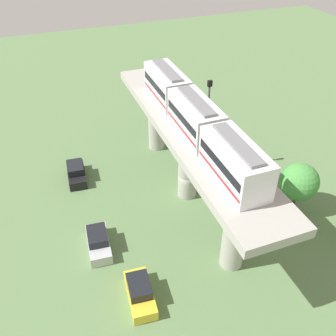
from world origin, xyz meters
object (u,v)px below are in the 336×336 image
object	(u,v)px
parked_car_silver	(98,242)
parked_car_black	(76,173)
signal_post	(207,124)
tree_near_viaduct	(299,182)
train	(195,118)
parked_car_yellow	(140,292)

from	to	relation	value
parked_car_silver	parked_car_black	bearing A→B (deg)	95.71
parked_car_black	signal_post	world-z (taller)	signal_post
tree_near_viaduct	signal_post	bearing A→B (deg)	121.49
train	signal_post	world-z (taller)	train
parked_car_black	parked_car_yellow	distance (m)	16.67
parked_car_yellow	signal_post	size ratio (longest dim) A/B	0.41
parked_car_black	parked_car_yellow	bearing A→B (deg)	-78.70
tree_near_viaduct	train	bearing A→B (deg)	152.88
parked_car_silver	train	bearing A→B (deg)	20.46
train	parked_car_silver	xyz separation A→B (m)	(-9.96, -2.77, -8.75)
train	parked_car_black	size ratio (longest dim) A/B	4.74
parked_car_yellow	tree_near_viaduct	size ratio (longest dim) A/B	0.84
tree_near_viaduct	signal_post	distance (m)	10.68
signal_post	parked_car_black	bearing A→B (deg)	166.11
train	parked_car_silver	size ratio (longest dim) A/B	4.72
tree_near_viaduct	signal_post	size ratio (longest dim) A/B	0.49
tree_near_viaduct	signal_post	xyz separation A→B (m)	(-5.43, 8.86, 2.47)
train	parked_car_yellow	size ratio (longest dim) A/B	4.72
train	parked_car_yellow	xyz separation A→B (m)	(-8.10, -8.87, -8.75)
parked_car_black	parked_car_silver	size ratio (longest dim) A/B	1.00
parked_car_black	tree_near_viaduct	xyz separation A→B (m)	(18.94, -12.20, 2.59)
tree_near_viaduct	parked_car_yellow	bearing A→B (deg)	-165.59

